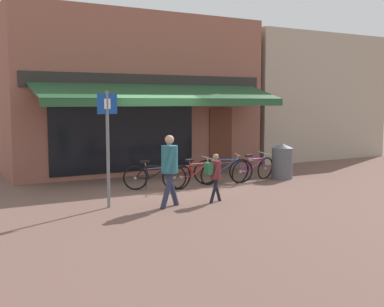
% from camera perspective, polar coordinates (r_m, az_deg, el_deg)
% --- Properties ---
extents(ground_plane, '(160.00, 160.00, 0.00)m').
position_cam_1_polar(ground_plane, '(13.04, -2.25, -4.05)').
color(ground_plane, brown).
extents(shop_front, '(8.48, 4.72, 5.14)m').
position_cam_1_polar(shop_front, '(16.61, -6.87, 7.01)').
color(shop_front, '#8E5647').
rests_on(shop_front, ground_plane).
extents(neighbour_building, '(6.36, 4.00, 4.98)m').
position_cam_1_polar(neighbour_building, '(21.14, 12.16, 6.51)').
color(neighbour_building, tan).
rests_on(neighbour_building, ground_plane).
extents(bike_rack_rail, '(3.51, 0.04, 0.57)m').
position_cam_1_polar(bike_rack_rail, '(13.47, 1.18, -1.68)').
color(bike_rack_rail, '#47494F').
rests_on(bike_rack_rail, ground_plane).
extents(bicycle_black, '(1.53, 0.86, 0.79)m').
position_cam_1_polar(bicycle_black, '(12.66, -4.46, -2.77)').
color(bicycle_black, black).
rests_on(bicycle_black, ground_plane).
extents(bicycle_red, '(1.68, 0.51, 0.82)m').
position_cam_1_polar(bicycle_red, '(13.00, 0.43, -2.48)').
color(bicycle_red, black).
rests_on(bicycle_red, ground_plane).
extents(bicycle_blue, '(1.67, 0.70, 0.85)m').
position_cam_1_polar(bicycle_blue, '(13.60, 3.74, -2.03)').
color(bicycle_blue, black).
rests_on(bicycle_blue, ground_plane).
extents(bicycle_purple, '(1.77, 0.55, 0.84)m').
position_cam_1_polar(bicycle_purple, '(14.08, 7.25, -1.83)').
color(bicycle_purple, black).
rests_on(bicycle_purple, ground_plane).
extents(pedestrian_adult, '(0.56, 0.61, 1.61)m').
position_cam_1_polar(pedestrian_adult, '(10.52, -2.68, -1.15)').
color(pedestrian_adult, '#282D47').
rests_on(pedestrian_adult, ground_plane).
extents(pedestrian_child, '(0.45, 0.36, 1.13)m').
position_cam_1_polar(pedestrian_child, '(11.06, 2.67, -2.19)').
color(pedestrian_child, black).
rests_on(pedestrian_child, ground_plane).
extents(litter_bin, '(0.64, 0.64, 1.05)m').
position_cam_1_polar(litter_bin, '(14.72, 10.64, -0.90)').
color(litter_bin, '#515459').
rests_on(litter_bin, ground_plane).
extents(parking_sign, '(0.44, 0.07, 2.55)m').
position_cam_1_polar(parking_sign, '(10.55, -9.97, 1.94)').
color(parking_sign, slate).
rests_on(parking_sign, ground_plane).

